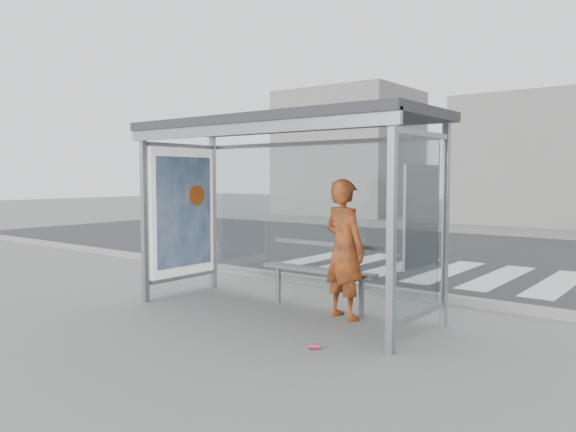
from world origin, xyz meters
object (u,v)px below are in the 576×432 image
at_px(bench, 319,270).
at_px(soda_can, 315,347).
at_px(bus_shelter, 263,167).
at_px(person, 344,249).

height_order(bench, soda_can, bench).
xyz_separation_m(bench, soda_can, (1.02, -1.55, -0.52)).
xyz_separation_m(bus_shelter, soda_can, (1.66, -1.12, -1.95)).
xyz_separation_m(bus_shelter, person, (1.19, 0.22, -1.08)).
bearing_deg(bus_shelter, soda_can, -33.91).
distance_m(person, soda_can, 1.66).
height_order(bus_shelter, person, bus_shelter).
relative_size(bus_shelter, bench, 2.36).
bearing_deg(bench, soda_can, -56.76).
bearing_deg(bench, bus_shelter, -145.83).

